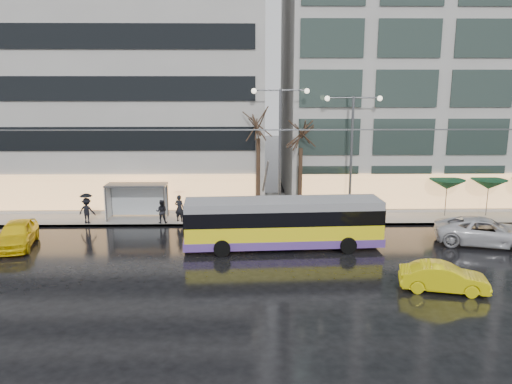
{
  "coord_description": "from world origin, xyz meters",
  "views": [
    {
      "loc": [
        -0.26,
        -23.64,
        9.44
      ],
      "look_at": [
        0.24,
        5.0,
        3.24
      ],
      "focal_mm": 35.0,
      "sensor_mm": 36.0,
      "label": 1
    }
  ],
  "objects_px": {
    "trolleybus": "(283,225)",
    "street_lamp_near": "(280,135)",
    "taxi_a": "(17,234)",
    "bus_shelter": "(132,193)"
  },
  "relations": [
    {
      "from": "trolleybus",
      "to": "street_lamp_near",
      "type": "height_order",
      "value": "street_lamp_near"
    },
    {
      "from": "taxi_a",
      "to": "bus_shelter",
      "type": "bearing_deg",
      "value": 34.89
    },
    {
      "from": "street_lamp_near",
      "to": "trolleybus",
      "type": "bearing_deg",
      "value": -91.68
    },
    {
      "from": "street_lamp_near",
      "to": "taxi_a",
      "type": "relative_size",
      "value": 1.94
    },
    {
      "from": "trolleybus",
      "to": "bus_shelter",
      "type": "bearing_deg",
      "value": 148.0
    },
    {
      "from": "bus_shelter",
      "to": "street_lamp_near",
      "type": "relative_size",
      "value": 0.47
    },
    {
      "from": "bus_shelter",
      "to": "taxi_a",
      "type": "distance_m",
      "value": 8.15
    },
    {
      "from": "trolleybus",
      "to": "bus_shelter",
      "type": "height_order",
      "value": "trolleybus"
    },
    {
      "from": "trolleybus",
      "to": "bus_shelter",
      "type": "xyz_separation_m",
      "value": [
        -10.19,
        6.37,
        0.53
      ]
    },
    {
      "from": "bus_shelter",
      "to": "trolleybus",
      "type": "bearing_deg",
      "value": -32.0
    }
  ]
}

